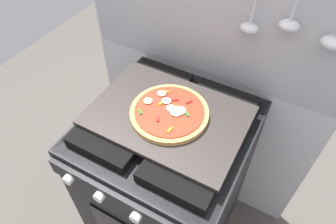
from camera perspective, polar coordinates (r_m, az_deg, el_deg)
ground_plane at (r=1.84m, az=0.00°, el=-19.99°), size 4.00×4.00×0.00m
kitchen_backsplash at (r=1.36m, az=6.96°, el=5.04°), size 1.10×0.09×1.55m
stove at (r=1.43m, az=-0.03°, el=-13.06°), size 0.60×0.64×0.90m
baking_tray at (r=1.06m, az=0.00°, el=-0.66°), size 0.54×0.38×0.02m
pizza_left at (r=1.05m, az=0.28°, el=0.00°), size 0.28×0.28×0.03m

